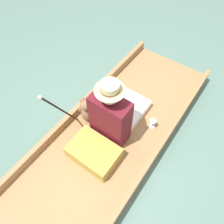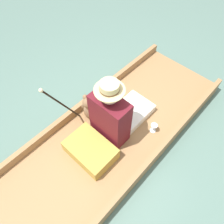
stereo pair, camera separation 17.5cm
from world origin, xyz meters
TOP-DOWN VIEW (x-y plane):
  - ground_plane at (0.00, 0.00)m, footprint 16.00×16.00m
  - punt_boat at (0.00, 0.00)m, footprint 1.19×3.26m
  - seat_cushion at (0.00, -0.38)m, footprint 0.55×0.38m
  - seated_person at (-0.02, 0.06)m, footprint 0.44×0.82m
  - teddy_bear at (-0.37, -0.02)m, footprint 0.28×0.16m
  - wine_glass at (0.34, 0.36)m, footprint 0.08×0.08m
  - walking_cane at (-0.49, -0.32)m, footprint 0.04×0.39m

SIDE VIEW (x-z plane):
  - ground_plane at x=0.00m, z-range 0.00..0.00m
  - punt_boat at x=0.00m, z-range -0.05..0.20m
  - seat_cushion at x=0.00m, z-range 0.13..0.31m
  - wine_glass at x=0.34m, z-range 0.16..0.29m
  - teddy_bear at x=-0.37m, z-range 0.12..0.52m
  - seated_person at x=-0.02m, z-range 0.00..0.90m
  - walking_cane at x=-0.49m, z-range 0.20..1.03m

